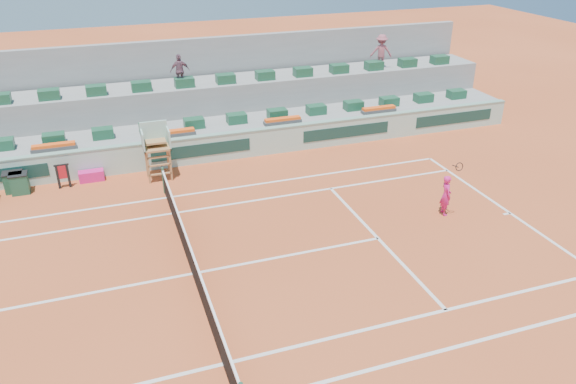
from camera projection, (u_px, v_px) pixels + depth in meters
The scene contains 18 objects.
ground at pixel (193, 274), 17.34m from camera, with size 90.00×90.00×0.00m, color #AD4621.
seating_tier_lower at pixel (149, 138), 26.12m from camera, with size 36.00×4.00×1.20m, color gray.
seating_tier_upper at pixel (144, 114), 27.16m from camera, with size 36.00×2.40×2.60m, color gray.
stadium_back_wall at pixel (138, 87), 28.11m from camera, with size 36.00×0.40×4.40m, color gray.
player_bag at pixel (92, 176), 23.29m from camera, with size 1.00×0.44×0.44m, color #D81C77.
spectator_mid at pixel (180, 71), 26.33m from camera, with size 0.91×0.38×1.54m, color #754E5E.
spectator_right at pixel (381, 51), 29.53m from camera, with size 1.13×0.65×1.76m, color #964B57.
court_lines at pixel (193, 274), 17.34m from camera, with size 23.89×11.09×0.01m.
tennis_net at pixel (191, 259), 17.10m from camera, with size 0.10×11.97×1.10m.
advertising_hoarding at pixel (156, 155), 24.25m from camera, with size 36.00×0.34×1.26m.
umpire_chair at pixel (156, 143), 22.99m from camera, with size 1.10×0.90×2.40m.
seat_row_lower at pixel (150, 128), 24.99m from camera, with size 32.90×0.60×0.44m.
seat_row_upper at pixel (141, 86), 25.98m from camera, with size 32.90×0.60×0.44m.
flower_planters at pixel (116, 140), 23.91m from camera, with size 26.80×0.36×0.28m.
drink_cooler_a at pixel (20, 183), 22.17m from camera, with size 0.70×0.60×0.84m.
drink_cooler_b at pixel (14, 182), 22.31m from camera, with size 0.75×0.65×0.84m.
towel_rack at pixel (63, 174), 22.52m from camera, with size 0.57×0.10×1.03m.
tennis_player at pixel (446, 195), 20.46m from camera, with size 0.48×0.88×2.28m.
Camera 1 is at (-1.95, -14.57, 9.99)m, focal length 35.00 mm.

